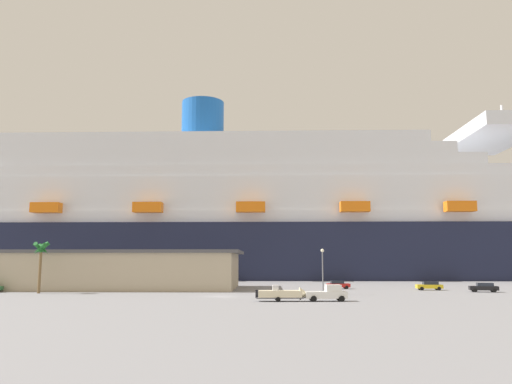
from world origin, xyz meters
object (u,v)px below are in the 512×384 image
at_px(small_boat_on_trailer, 285,294).
at_px(palm_tree, 41,252).
at_px(parked_car_black_coupe, 484,287).
at_px(parked_car_red_hatchback, 338,285).
at_px(pickup_truck, 328,293).
at_px(cruise_ship, 295,222).
at_px(street_lamp, 323,264).
at_px(parked_car_yellow_taxi, 429,286).

height_order(small_boat_on_trailer, palm_tree, palm_tree).
xyz_separation_m(parked_car_black_coupe, parked_car_red_hatchback, (-24.43, 8.87, -0.00)).
distance_m(pickup_truck, parked_car_red_hatchback, 30.75).
relative_size(cruise_ship, parked_car_black_coupe, 49.75).
relative_size(pickup_truck, parked_car_red_hatchback, 1.27).
height_order(pickup_truck, parked_car_red_hatchback, pickup_truck).
height_order(cruise_ship, parked_car_black_coupe, cruise_ship).
distance_m(street_lamp, parked_car_red_hatchback, 18.19).
bearing_deg(parked_car_yellow_taxi, street_lamp, -146.73).
distance_m(small_boat_on_trailer, street_lamp, 15.50).
xyz_separation_m(parked_car_yellow_taxi, parked_car_black_coupe, (7.81, -5.43, -0.00)).
xyz_separation_m(palm_tree, parked_car_black_coupe, (76.36, 7.23, -6.08)).
xyz_separation_m(street_lamp, parked_car_red_hatchback, (4.35, 17.20, -4.02)).
xyz_separation_m(cruise_ship, parked_car_black_coupe, (31.05, -65.70, -16.73)).
relative_size(street_lamp, parked_car_red_hatchback, 1.63).
distance_m(small_boat_on_trailer, parked_car_red_hatchback, 32.60).
height_order(pickup_truck, small_boat_on_trailer, pickup_truck).
bearing_deg(small_boat_on_trailer, parked_car_yellow_taxi, 45.12).
relative_size(cruise_ship, small_boat_on_trailer, 30.47).
bearing_deg(parked_car_black_coupe, small_boat_on_trailer, -147.97).
relative_size(small_boat_on_trailer, street_lamp, 1.10).
xyz_separation_m(palm_tree, street_lamp, (47.58, -1.10, -2.06)).
bearing_deg(parked_car_red_hatchback, cruise_ship, 96.64).
relative_size(cruise_ship, parked_car_yellow_taxi, 51.61).
bearing_deg(parked_car_red_hatchback, pickup_truck, -99.03).
bearing_deg(parked_car_yellow_taxi, small_boat_on_trailer, -134.88).
bearing_deg(cruise_ship, parked_car_yellow_taxi, -68.92).
xyz_separation_m(parked_car_yellow_taxi, parked_car_red_hatchback, (-16.62, 3.44, -0.00)).
xyz_separation_m(palm_tree, parked_car_red_hatchback, (51.92, 16.10, -6.08)).
height_order(palm_tree, street_lamp, palm_tree).
bearing_deg(parked_car_red_hatchback, parked_car_yellow_taxi, -11.70).
bearing_deg(small_boat_on_trailer, cruise_ship, 87.37).
bearing_deg(small_boat_on_trailer, palm_tree, 160.38).
bearing_deg(parked_car_black_coupe, street_lamp, -163.86).
distance_m(cruise_ship, parked_car_red_hatchback, 59.61).
distance_m(cruise_ship, small_boat_on_trailer, 89.30).
distance_m(parked_car_yellow_taxi, parked_car_black_coupe, 9.51).
distance_m(pickup_truck, street_lamp, 13.72).
bearing_deg(small_boat_on_trailer, pickup_truck, 4.42).
height_order(cruise_ship, pickup_truck, cruise_ship).
bearing_deg(parked_car_yellow_taxi, parked_car_black_coupe, -34.79).
bearing_deg(pickup_truck, parked_car_yellow_taxi, 51.46).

